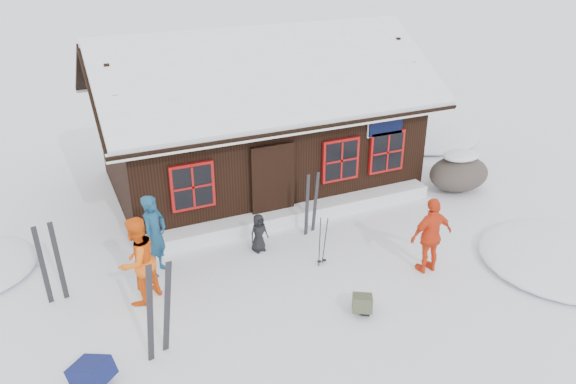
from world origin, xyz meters
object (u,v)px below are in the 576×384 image
object	(u,v)px
skier_crouched	(259,233)
backpack_blue	(92,376)
skier_teal	(155,235)
ski_poles	(322,242)
skier_orange_right	(431,236)
ski_pair_left	(159,312)
skier_orange_left	(137,261)
backpack_olive	(362,306)
boulder	(459,172)

from	to	relation	value
skier_crouched	backpack_blue	xyz separation A→B (m)	(-4.02, -2.76, -0.29)
skier_teal	ski_poles	world-z (taller)	skier_teal
skier_orange_right	ski_pair_left	bearing A→B (deg)	2.24
skier_orange_left	backpack_olive	distance (m)	4.44
skier_orange_right	backpack_olive	xyz separation A→B (m)	(-2.06, -0.67, -0.73)
skier_crouched	backpack_blue	size ratio (longest dim) A/B	1.46
skier_orange_left	skier_orange_right	distance (m)	6.04
skier_orange_right	boulder	xyz separation A→B (m)	(3.32, 3.04, -0.34)
skier_crouched	ski_poles	size ratio (longest dim) A/B	0.78
skier_teal	ski_pair_left	size ratio (longest dim) A/B	0.98
skier_orange_right	ski_pair_left	xyz separation A→B (m)	(-5.83, -0.22, 0.02)
skier_crouched	backpack_blue	distance (m)	4.89
boulder	skier_crouched	bearing A→B (deg)	-173.07
ski_poles	skier_crouched	bearing A→B (deg)	133.63
boulder	ski_poles	world-z (taller)	ski_poles
skier_crouched	ski_pair_left	distance (m)	3.77
skier_crouched	ski_pair_left	size ratio (longest dim) A/B	0.50
skier_orange_left	ski_pair_left	size ratio (longest dim) A/B	0.98
backpack_olive	boulder	bearing A→B (deg)	65.02
skier_teal	ski_pair_left	world-z (taller)	skier_teal
skier_orange_right	backpack_blue	world-z (taller)	skier_orange_right
skier_orange_right	backpack_blue	size ratio (longest dim) A/B	2.73
skier_crouched	ski_poles	distance (m)	1.53
ski_pair_left	boulder	bearing A→B (deg)	9.36
skier_orange_right	boulder	bearing A→B (deg)	-137.50
backpack_blue	backpack_olive	xyz separation A→B (m)	(4.99, -0.17, -0.03)
skier_orange_left	skier_orange_right	size ratio (longest dim) A/B	1.07
ski_pair_left	ski_poles	distance (m)	4.11
boulder	ski_poles	xyz separation A→B (m)	(-5.30, -1.87, 0.03)
skier_orange_left	ski_poles	distance (m)	3.91
ski_poles	backpack_olive	world-z (taller)	ski_poles
skier_orange_right	backpack_olive	bearing A→B (deg)	18.15
skier_crouched	boulder	size ratio (longest dim) A/B	0.52
skier_orange_left	ski_poles	xyz separation A→B (m)	(3.88, -0.31, -0.36)
backpack_olive	skier_orange_right	bearing A→B (deg)	48.52
ski_pair_left	backpack_olive	distance (m)	3.88
skier_crouched	boulder	distance (m)	6.40
ski_poles	backpack_blue	world-z (taller)	ski_poles
boulder	backpack_blue	distance (m)	10.96
skier_teal	skier_crouched	bearing A→B (deg)	-47.20
skier_teal	skier_orange_right	xyz separation A→B (m)	(5.34, -2.34, -0.05)
ski_pair_left	backpack_olive	bearing A→B (deg)	-17.02
skier_orange_left	backpack_blue	bearing A→B (deg)	23.01
skier_teal	skier_orange_right	world-z (taller)	skier_teal
skier_teal	skier_crouched	distance (m)	2.35
backpack_blue	boulder	bearing A→B (deg)	-22.98
ski_pair_left	backpack_blue	size ratio (longest dim) A/B	2.95
ski_pair_left	skier_orange_left	bearing A→B (deg)	80.84
skier_crouched	backpack_olive	world-z (taller)	skier_crouched
skier_orange_right	ski_pair_left	distance (m)	5.84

